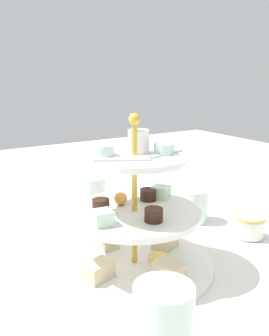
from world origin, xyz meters
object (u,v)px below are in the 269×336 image
Objects in this scene: teacup_with_saucer at (250,228)px; water_glass_short_left at (194,206)px; water_glass_tall_right at (163,334)px; tiered_serving_stand at (135,225)px; water_glass_mid_back at (94,200)px.

water_glass_short_left is at bearing 104.46° from teacup_with_saucer.
water_glass_tall_right is at bearing -134.99° from water_glass_short_left.
water_glass_tall_right reaches higher than water_glass_short_left.
tiered_serving_stand is at bearing 173.88° from teacup_with_saucer.
teacup_with_saucer is (0.27, -0.03, -0.06)m from tiered_serving_stand.
tiered_serving_stand is 0.28m from teacup_with_saucer.
tiered_serving_stand reaches higher than water_glass_mid_back.
teacup_with_saucer is 0.83× the size of water_glass_mid_back.
water_glass_mid_back is (0.14, 0.46, -0.01)m from water_glass_tall_right.
water_glass_short_left is 0.86× the size of teacup_with_saucer.
water_glass_tall_right is 1.32× the size of teacup_with_saucer.
water_glass_tall_right is 0.48m from water_glass_mid_back.
tiered_serving_stand reaches higher than water_glass_short_left.
tiered_serving_stand is 2.38× the size of water_glass_tall_right.
tiered_serving_stand is 0.23m from water_glass_mid_back.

